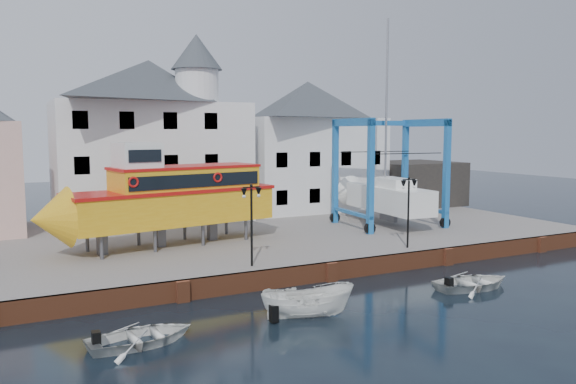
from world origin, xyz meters
name	(u,v)px	position (x,y,z in m)	size (l,w,h in m)	color
ground	(331,281)	(0.00, 0.00, 0.00)	(140.00, 140.00, 0.00)	black
hardstanding	(250,237)	(0.00, 11.00, 0.50)	(44.00, 22.00, 1.00)	slate
quay_wall	(330,271)	(0.00, 0.10, 0.50)	(44.00, 0.47, 1.00)	brown
building_white_main	(153,138)	(-4.87, 18.39, 7.34)	(14.00, 8.30, 14.00)	white
building_white_right	(308,146)	(9.00, 19.00, 6.60)	(12.00, 8.00, 11.20)	white
shed_dark	(411,183)	(19.00, 17.00, 3.00)	(8.00, 7.00, 4.00)	black
lamp_post_left	(251,204)	(-4.00, 1.20, 4.17)	(1.12, 0.32, 4.20)	black
lamp_post_right	(409,194)	(6.00, 1.20, 4.17)	(1.12, 0.32, 4.20)	black
tour_boat	(160,198)	(-6.93, 8.08, 3.93)	(14.65, 5.82, 6.22)	#59595E
travel_lift	(382,190)	(9.94, 9.13, 3.48)	(7.33, 10.02, 14.91)	#1E4F9F
motorboat_a	(308,317)	(-3.86, -4.51, 0.00)	(1.51, 4.00, 1.55)	white
motorboat_b	(473,288)	(5.68, -4.39, 0.00)	(3.01, 4.21, 0.87)	white
motorboat_d	(142,344)	(-10.83, -4.40, 0.00)	(2.82, 3.95, 0.82)	white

